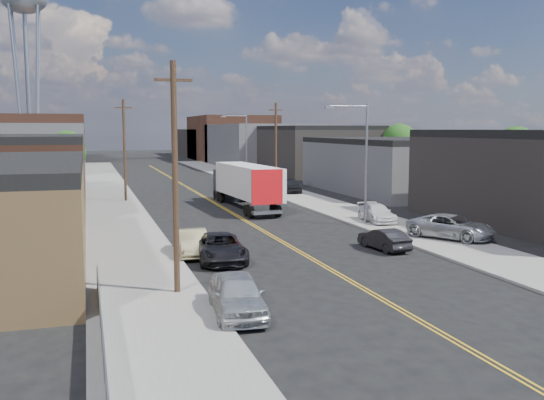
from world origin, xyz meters
TOP-DOWN VIEW (x-y plane):
  - ground at (0.00, 60.00)m, footprint 260.00×260.00m
  - centerline at (0.00, 45.00)m, footprint 0.32×120.00m
  - sidewalk_left at (-9.50, 45.00)m, footprint 5.00×140.00m
  - sidewalk_right at (9.50, 45.00)m, footprint 5.00×140.00m
  - warehouse_brown at (-18.00, 44.00)m, footprint 12.00×26.00m
  - industrial_right_b at (22.00, 46.00)m, footprint 14.00×24.00m
  - industrial_right_c at (22.00, 72.00)m, footprint 14.00×22.00m
  - skyline_left_a at (-20.00, 95.00)m, footprint 16.00×30.00m
  - skyline_right_a at (20.00, 95.00)m, footprint 16.00×30.00m
  - skyline_left_b at (-20.00, 120.00)m, footprint 16.00×26.00m
  - skyline_right_b at (20.00, 120.00)m, footprint 16.00×26.00m
  - skyline_left_c at (-20.00, 140.00)m, footprint 16.00×40.00m
  - skyline_right_c at (20.00, 140.00)m, footprint 16.00×40.00m
  - water_tower at (-22.00, 110.00)m, footprint 9.00×9.00m
  - streetlight_near at (7.60, 25.00)m, footprint 3.39×0.25m
  - streetlight_far at (7.60, 60.00)m, footprint 3.39×0.25m
  - utility_pole_left_near at (-8.20, 10.00)m, footprint 1.60×0.26m
  - utility_pole_left_far at (-8.20, 45.00)m, footprint 1.60×0.26m
  - utility_pole_right at (8.20, 48.00)m, footprint 1.60×0.26m
  - chainlink_fence at (-11.50, 3.50)m, footprint 0.05×16.00m
  - tree_left_far at (-13.94, 62.00)m, footprint 4.35×4.20m
  - tree_right_near at (30.06, 36.00)m, footprint 4.60×4.48m
  - tree_right_far at (30.06, 60.00)m, footprint 4.85×4.76m
  - semi_truck at (1.85, 37.50)m, footprint 3.33×15.34m
  - car_left_a at (-6.40, 6.42)m, footprint 2.39×4.98m
  - car_left_b at (-6.16, 18.00)m, footprint 1.96×4.60m
  - car_left_c at (-5.00, 16.00)m, footprint 2.89×5.61m
  - car_right_oncoming at (5.00, 16.25)m, footprint 1.77×4.03m
  - car_right_lot_a at (10.50, 17.60)m, footprint 5.06×6.09m
  - car_right_lot_b at (9.20, 25.48)m, footprint 2.22×4.65m
  - car_right_lot_c at (9.81, 47.36)m, footprint 2.49×4.73m
  - car_ahead_truck at (4.50, 53.07)m, footprint 2.97×5.38m

SIDE VIEW (x-z plane):
  - ground at x=0.00m, z-range 0.00..0.00m
  - centerline at x=0.00m, z-range 0.00..0.01m
  - sidewalk_left at x=-9.50m, z-range 0.00..0.15m
  - sidewalk_right at x=9.50m, z-range 0.00..0.15m
  - car_right_oncoming at x=5.00m, z-range 0.00..1.29m
  - chainlink_fence at x=-11.50m, z-range 0.04..1.27m
  - car_ahead_truck at x=4.50m, z-range 0.00..1.43m
  - car_left_b at x=-6.16m, z-range 0.00..1.48m
  - car_left_c at x=-5.00m, z-range 0.00..1.51m
  - car_right_lot_b at x=9.20m, z-range 0.15..1.46m
  - car_left_a at x=-6.40m, z-range 0.00..1.64m
  - car_right_lot_c at x=9.81m, z-range 0.15..1.68m
  - car_right_lot_a at x=10.50m, z-range 0.15..1.70m
  - semi_truck at x=1.85m, z-range 0.28..4.26m
  - industrial_right_b at x=22.00m, z-range 0.00..6.10m
  - warehouse_brown at x=-18.00m, z-range 0.00..6.60m
  - skyline_left_c at x=-20.00m, z-range 0.00..7.00m
  - skyline_right_c at x=20.00m, z-range 0.00..7.00m
  - industrial_right_c at x=22.00m, z-range 0.00..7.60m
  - skyline_left_a at x=-20.00m, z-range 0.00..8.00m
  - skyline_right_a at x=20.00m, z-range 0.00..8.00m
  - tree_left_far at x=-13.94m, z-range 1.08..8.05m
  - tree_right_near at x=30.06m, z-range 1.15..8.59m
  - skyline_left_b at x=-20.00m, z-range 0.00..10.00m
  - skyline_right_b at x=20.00m, z-range 0.00..10.00m
  - utility_pole_left_near at x=-8.20m, z-range 0.14..10.14m
  - utility_pole_left_far at x=-8.20m, z-range 0.14..10.14m
  - utility_pole_right at x=8.20m, z-range 0.14..10.14m
  - tree_right_far at x=30.06m, z-range 1.22..9.13m
  - streetlight_near at x=7.60m, z-range 0.83..9.83m
  - streetlight_far at x=7.60m, z-range 0.83..9.83m
  - water_tower at x=-22.00m, z-range 12.20..49.10m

